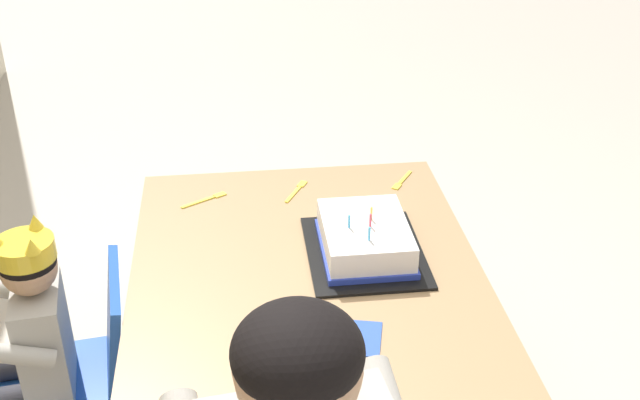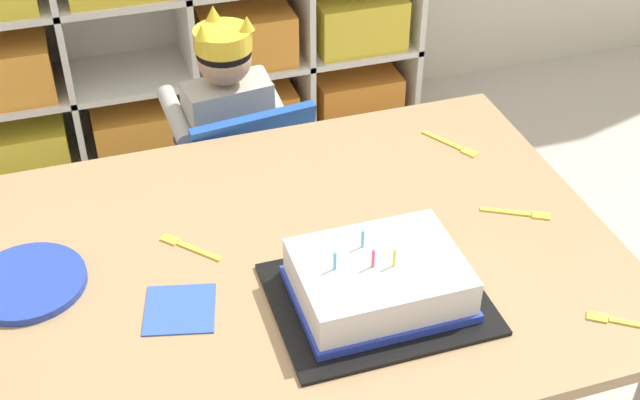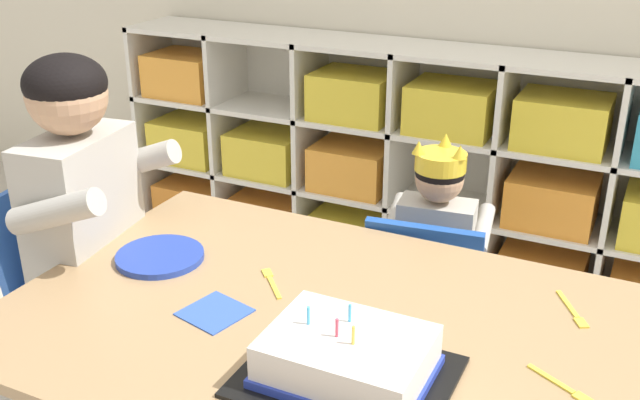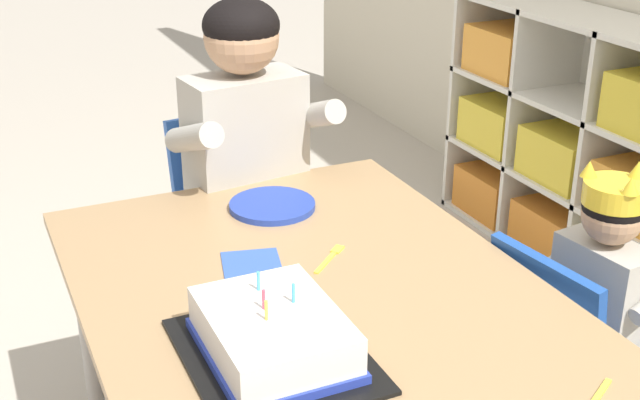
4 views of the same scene
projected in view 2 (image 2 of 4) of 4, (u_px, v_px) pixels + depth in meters
The scene contains 11 objects.
storage_cubby_shelf at pixel (69, 54), 2.71m from camera, with size 2.35×0.32×0.90m.
activity_table at pixel (278, 281), 1.62m from camera, with size 1.28×0.88×0.63m.
classroom_chair_blue at pixel (242, 185), 2.20m from camera, with size 0.37×0.40×0.65m.
child_with_crown at pixel (224, 121), 2.21m from camera, with size 0.31×0.32×0.82m.
birthday_cake_on_tray at pixel (379, 284), 1.48m from camera, with size 0.37×0.30×0.13m.
paper_plate_stack at pixel (28, 283), 1.53m from camera, with size 0.21×0.21×0.01m, color #233DA3.
paper_napkin_square at pixel (180, 309), 1.48m from camera, with size 0.12×0.12×0.00m, color #3356B7.
fork_scattered_mid_table at pixel (453, 145), 1.89m from camera, with size 0.08×0.13×0.00m.
fork_near_cake_tray at pixel (187, 246), 1.62m from camera, with size 0.10×0.11×0.00m.
fork_by_napkin at pixel (520, 213), 1.70m from camera, with size 0.13×0.08×0.00m.
fork_at_table_front_edge at pixel (619, 321), 1.46m from camera, with size 0.11×0.08×0.00m.
Camera 2 is at (-0.29, -1.17, 1.68)m, focal length 48.14 mm.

